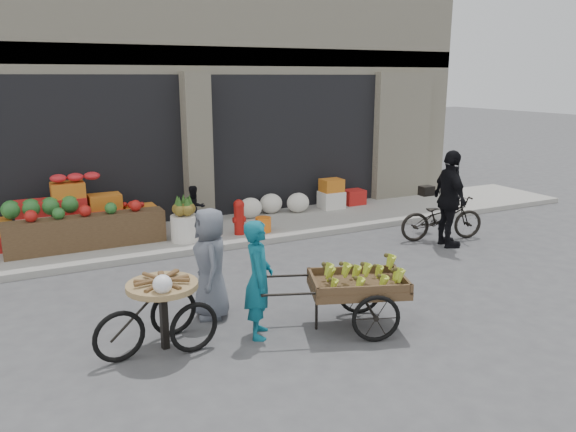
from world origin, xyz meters
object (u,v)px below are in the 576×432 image
seated_person (195,208)px  cyclist (450,199)px  fire_hydrant (239,216)px  pineapple_bin (185,228)px  orange_bucket (263,225)px  vendor_woman (259,279)px  bicycle (442,218)px  tricycle_cart (163,305)px  vendor_grey (210,263)px  banana_cart (355,282)px

seated_person → cyclist: bearing=-44.5°
fire_hydrant → pineapple_bin: bearing=177.4°
orange_bucket → seated_person: bearing=149.7°
vendor_woman → bicycle: (4.99, 2.28, -0.30)m
vendor_woman → cyclist: (4.79, 1.88, 0.18)m
pineapple_bin → orange_bucket: pineapple_bin is taller
tricycle_cart → cyclist: size_ratio=0.78×
pineapple_bin → cyclist: 5.07m
pineapple_bin → bicycle: size_ratio=0.30×
seated_person → tricycle_cart: (-1.83, -4.53, -0.02)m
orange_bucket → vendor_grey: size_ratio=0.21×
banana_cart → tricycle_cart: (-2.35, 0.53, -0.06)m
banana_cart → tricycle_cart: 2.41m
tricycle_cart → bicycle: tricycle_cart is taller
vendor_woman → vendor_grey: size_ratio=0.99×
seated_person → bicycle: seated_person is taller
bicycle → tricycle_cart: bearing=123.7°
seated_person → vendor_grey: 4.01m
cyclist → bicycle: bearing=-11.7°
fire_hydrant → bicycle: 4.03m
orange_bucket → vendor_grey: vendor_grey is taller
vendor_grey → cyclist: bearing=111.7°
fire_hydrant → vendor_woman: vendor_woman is taller
banana_cart → vendor_woman: size_ratio=1.47×
orange_bucket → vendor_woman: bearing=-114.9°
vendor_woman → cyclist: 5.15m
pineapple_bin → cyclist: cyclist is taller
pineapple_bin → vendor_woman: bearing=-93.7°
pineapple_bin → fire_hydrant: bearing=-2.6°
orange_bucket → vendor_grey: bearing=-124.7°
banana_cart → tricycle_cart: bearing=-172.3°
banana_cart → bicycle: 4.62m
bicycle → vendor_woman: bearing=129.5°
vendor_grey → banana_cart: bearing=62.4°
fire_hydrant → vendor_woman: (-1.37, -4.07, 0.25)m
fire_hydrant → cyclist: 4.08m
pineapple_bin → vendor_grey: (-0.60, -3.28, 0.39)m
vendor_woman → tricycle_cart: 1.19m
pineapple_bin → tricycle_cart: tricycle_cart is taller
pineapple_bin → orange_bucket: (1.60, -0.10, -0.10)m
seated_person → tricycle_cart: bearing=-122.0°
orange_bucket → banana_cart: banana_cart is taller
orange_bucket → vendor_grey: (-2.20, -3.18, 0.49)m
banana_cart → tricycle_cart: tricycle_cart is taller
pineapple_bin → tricycle_cart: bearing=-110.0°
orange_bucket → banana_cart: size_ratio=0.14×
pineapple_bin → seated_person: (0.40, 0.60, 0.21)m
seated_person → orange_bucket: bearing=-40.3°
tricycle_cart → cyclist: bearing=6.5°
vendor_woman → pineapple_bin: bearing=21.2°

